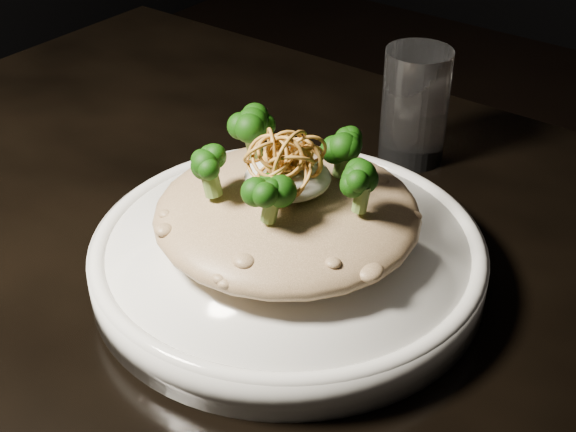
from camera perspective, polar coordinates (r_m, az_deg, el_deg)
The scene contains 7 objects.
table at distance 0.66m, azimuth -0.81°, elevation -11.79°, with size 1.10×0.80×0.75m.
plate at distance 0.62m, azimuth 0.00°, elevation -3.05°, with size 0.30×0.30×0.03m, color white.
risotto at distance 0.60m, azimuth -0.06°, elevation 0.21°, with size 0.20×0.20×0.04m, color brown.
broccoli at distance 0.57m, azimuth 0.05°, elevation 4.18°, with size 0.15×0.15×0.05m, color black, non-canonical shape.
cheese at distance 0.58m, azimuth -0.02°, elevation 2.76°, with size 0.06×0.06×0.02m, color silver.
shallots at distance 0.56m, azimuth -0.21°, elevation 4.87°, with size 0.06×0.06×0.04m, color brown, non-canonical shape.
drinking_glass at distance 0.76m, azimuth 9.00°, elevation 7.75°, with size 0.06×0.06×0.11m, color silver.
Camera 1 is at (0.28, -0.36, 1.14)m, focal length 50.00 mm.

